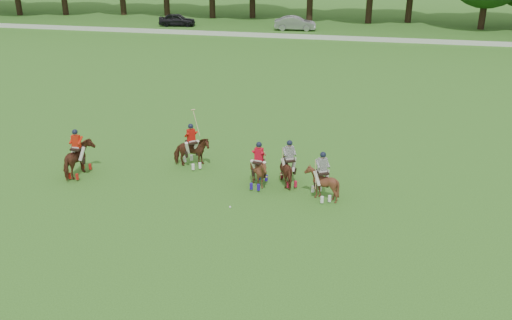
% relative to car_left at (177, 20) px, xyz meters
% --- Properties ---
extents(ground, '(180.00, 180.00, 0.00)m').
position_rel_car_left_xyz_m(ground, '(14.06, -42.50, -0.68)').
color(ground, '#31601B').
rests_on(ground, ground).
extents(boundary_rail, '(120.00, 0.10, 0.44)m').
position_rel_car_left_xyz_m(boundary_rail, '(14.06, -4.50, -0.46)').
color(boundary_rail, white).
rests_on(boundary_rail, ground).
extents(car_left, '(4.13, 2.06, 1.35)m').
position_rel_car_left_xyz_m(car_left, '(0.00, 0.00, 0.00)').
color(car_left, black).
rests_on(car_left, ground).
extents(car_mid, '(4.46, 1.89, 1.43)m').
position_rel_car_left_xyz_m(car_mid, '(13.08, 0.00, 0.04)').
color(car_mid, '#96969B').
rests_on(car_mid, ground).
extents(polo_red_a, '(1.19, 1.94, 2.31)m').
position_rel_car_left_xyz_m(polo_red_a, '(7.83, -38.48, 0.16)').
color(polo_red_a, '#532516').
rests_on(polo_red_a, ground).
extents(polo_red_b, '(1.93, 1.90, 2.74)m').
position_rel_car_left_xyz_m(polo_red_b, '(12.71, -36.47, 0.10)').
color(polo_red_b, '#532516').
rests_on(polo_red_b, ground).
extents(polo_red_c, '(1.35, 1.46, 2.15)m').
position_rel_car_left_xyz_m(polo_red_c, '(16.32, -38.05, 0.08)').
color(polo_red_c, '#532516').
rests_on(polo_red_c, ground).
extents(polo_stripe_a, '(1.38, 1.82, 2.13)m').
position_rel_car_left_xyz_m(polo_stripe_a, '(17.60, -37.54, 0.08)').
color(polo_stripe_a, '#532516').
rests_on(polo_stripe_a, ground).
extents(polo_stripe_b, '(1.63, 1.69, 2.17)m').
position_rel_car_left_xyz_m(polo_stripe_b, '(19.18, -38.70, 0.09)').
color(polo_stripe_b, '#532516').
rests_on(polo_stripe_b, ground).
extents(polo_ball, '(0.09, 0.09, 0.09)m').
position_rel_car_left_xyz_m(polo_ball, '(15.51, -40.31, -0.63)').
color(polo_ball, white).
rests_on(polo_ball, ground).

